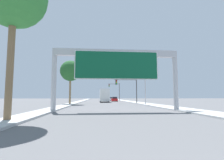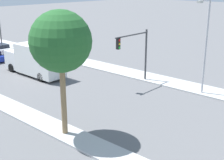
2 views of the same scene
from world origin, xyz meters
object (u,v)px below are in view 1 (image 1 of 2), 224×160
sign_gantry (117,64)px  palm_tree_background (70,71)px  traffic_light_mid_block (116,89)px  car_mid_right (114,99)px  car_far_center (103,99)px  traffic_light_near_intersection (129,86)px  car_mid_center (112,99)px  street_lamp_right (144,77)px  truck_box_primary (104,96)px

sign_gantry → palm_tree_background: bearing=113.5°
sign_gantry → traffic_light_mid_block: (5.40, 50.13, -0.38)m
car_mid_right → car_far_center: (-3.50, 3.61, -0.02)m
sign_gantry → traffic_light_near_intersection: 20.78m
car_mid_right → palm_tree_background: (-10.82, -20.38, 5.90)m
sign_gantry → car_mid_center: 45.00m
palm_tree_background → car_mid_right: bearing=62.0°
car_far_center → palm_tree_background: 25.77m
car_far_center → traffic_light_near_intersection: (5.04, -20.71, 3.16)m
car_far_center → traffic_light_near_intersection: 21.55m
traffic_light_near_intersection → palm_tree_background: size_ratio=0.64×
car_mid_right → sign_gantry: bearing=-95.4°
traffic_light_mid_block → street_lamp_right: 36.63m
car_mid_right → street_lamp_right: size_ratio=0.50×
sign_gantry → street_lamp_right: size_ratio=1.50×
car_far_center → street_lamp_right: (6.60, -27.31, 4.54)m
sign_gantry → traffic_light_near_intersection: (5.04, 20.13, -1.12)m
car_mid_right → palm_tree_background: palm_tree_background is taller
sign_gantry → street_lamp_right: 15.05m
car_mid_right → palm_tree_background: size_ratio=0.52×
traffic_light_mid_block → car_far_center: bearing=-120.2°
palm_tree_background → car_far_center: bearing=73.0°
traffic_light_near_intersection → truck_box_primary: bearing=115.6°
car_far_center → truck_box_primary: truck_box_primary is taller
car_mid_center → palm_tree_background: bearing=-111.3°
sign_gantry → palm_tree_background: palm_tree_background is taller
car_far_center → sign_gantry: bearing=-90.0°
truck_box_primary → traffic_light_mid_block: bearing=74.5°
palm_tree_background → street_lamp_right: bearing=-13.4°
car_mid_right → traffic_light_mid_block: 13.61m
car_mid_center → traffic_light_mid_block: traffic_light_mid_block is taller
car_mid_right → palm_tree_background: 23.82m
traffic_light_mid_block → street_lamp_right: size_ratio=0.76×
truck_box_primary → palm_tree_background: palm_tree_background is taller
car_far_center → street_lamp_right: street_lamp_right is taller
sign_gantry → car_mid_center: (3.50, 44.66, -4.30)m
truck_box_primary → palm_tree_background: (-7.32, -13.79, 4.78)m
sign_gantry → palm_tree_background: (-7.32, 16.85, 1.64)m
car_mid_right → traffic_light_mid_block: (1.90, 12.91, 3.88)m
truck_box_primary → traffic_light_near_intersection: bearing=-64.4°
truck_box_primary → traffic_light_mid_block: traffic_light_mid_block is taller
car_far_center → street_lamp_right: bearing=-76.4°
sign_gantry → car_mid_center: sign_gantry is taller
traffic_light_mid_block → palm_tree_background: size_ratio=0.79×
traffic_light_near_intersection → street_lamp_right: size_ratio=0.62×
sign_gantry → traffic_light_near_intersection: bearing=76.0°
sign_gantry → traffic_light_mid_block: size_ratio=1.97×
car_mid_right → truck_box_primary: bearing=-118.0°
traffic_light_mid_block → palm_tree_background: (-12.72, -33.28, 2.02)m
car_mid_right → truck_box_primary: (-3.50, -6.58, 1.12)m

